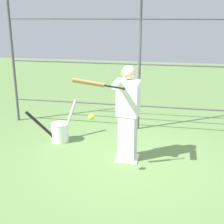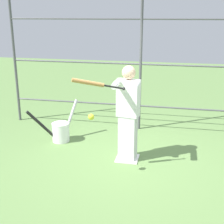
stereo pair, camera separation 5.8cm
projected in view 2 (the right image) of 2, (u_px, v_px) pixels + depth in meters
ground_plane at (127, 159)px, 5.72m from camera, size 24.00×24.00×0.00m
home_plate at (127, 158)px, 5.71m from camera, size 0.40×0.40×0.02m
fence_backstop at (141, 64)px, 6.75m from camera, size 6.03×0.06×2.99m
batter at (128, 111)px, 5.42m from camera, size 0.44×0.63×1.71m
baseball_bat_swinging at (93, 83)px, 4.71m from camera, size 0.77×0.41×0.24m
softball_in_flight at (91, 117)px, 4.71m from camera, size 0.10×0.10×0.10m
bat_bucket at (60, 131)px, 6.45m from camera, size 0.83×0.87×0.80m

